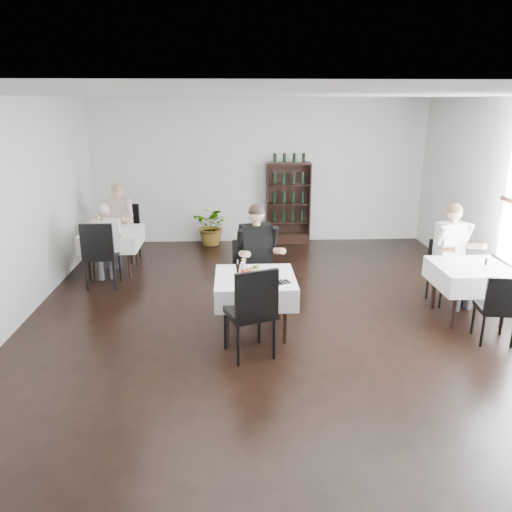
{
  "coord_description": "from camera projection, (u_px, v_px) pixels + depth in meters",
  "views": [
    {
      "loc": [
        -0.58,
        -6.05,
        2.94
      ],
      "look_at": [
        -0.28,
        0.2,
        0.98
      ],
      "focal_mm": 35.0,
      "sensor_mm": 36.0,
      "label": 1
    }
  ],
  "objects": [
    {
      "name": "main_table",
      "position": [
        255.0,
        287.0,
        6.47
      ],
      "size": [
        1.03,
        1.03,
        0.77
      ],
      "color": "black",
      "rests_on": "ground"
    },
    {
      "name": "right_chair_far",
      "position": [
        445.0,
        267.0,
        7.52
      ],
      "size": [
        0.49,
        0.5,
        0.95
      ],
      "color": "black",
      "rests_on": "ground"
    },
    {
      "name": "plate_far",
      "position": [
        253.0,
        270.0,
        6.62
      ],
      "size": [
        0.28,
        0.28,
        0.08
      ],
      "color": "white",
      "rests_on": "main_table"
    },
    {
      "name": "main_chair_far",
      "position": [
        249.0,
        273.0,
        7.1
      ],
      "size": [
        0.5,
        0.51,
        1.04
      ],
      "color": "black",
      "rests_on": "ground"
    },
    {
      "name": "diner_left_far",
      "position": [
        117.0,
        218.0,
        9.17
      ],
      "size": [
        0.63,
        0.67,
        1.5
      ],
      "color": "#45454D",
      "rests_on": "ground"
    },
    {
      "name": "left_chair_far",
      "position": [
        125.0,
        228.0,
        9.55
      ],
      "size": [
        0.57,
        0.57,
        1.05
      ],
      "color": "black",
      "rests_on": "ground"
    },
    {
      "name": "coke_bottle",
      "position": [
        243.0,
        269.0,
        6.4
      ],
      "size": [
        0.06,
        0.06,
        0.24
      ],
      "color": "silver",
      "rests_on": "main_table"
    },
    {
      "name": "diner_left_near",
      "position": [
        105.0,
        238.0,
        8.12
      ],
      "size": [
        0.6,
        0.64,
        1.39
      ],
      "color": "#45454D",
      "rests_on": "ground"
    },
    {
      "name": "napkin_cutlery",
      "position": [
        282.0,
        282.0,
        6.22
      ],
      "size": [
        0.23,
        0.21,
        0.02
      ],
      "color": "black",
      "rests_on": "main_table"
    },
    {
      "name": "right_table",
      "position": [
        470.0,
        276.0,
        6.9
      ],
      "size": [
        0.98,
        0.98,
        0.77
      ],
      "color": "black",
      "rests_on": "ground"
    },
    {
      "name": "wine_shelf",
      "position": [
        288.0,
        204.0,
        10.56
      ],
      "size": [
        0.9,
        0.28,
        1.75
      ],
      "color": "black",
      "rests_on": "ground"
    },
    {
      "name": "right_chair_near",
      "position": [
        498.0,
        305.0,
        6.16
      ],
      "size": [
        0.47,
        0.48,
        0.92
      ],
      "color": "black",
      "rests_on": "ground"
    },
    {
      "name": "main_chair_near",
      "position": [
        252.0,
        307.0,
        5.78
      ],
      "size": [
        0.66,
        0.67,
        1.14
      ],
      "color": "black",
      "rests_on": "ground"
    },
    {
      "name": "left_chair_near",
      "position": [
        100.0,
        251.0,
        8.0
      ],
      "size": [
        0.51,
        0.52,
        1.11
      ],
      "color": "black",
      "rests_on": "ground"
    },
    {
      "name": "plate_near",
      "position": [
        260.0,
        279.0,
        6.28
      ],
      "size": [
        0.36,
        0.36,
        0.09
      ],
      "color": "white",
      "rests_on": "main_table"
    },
    {
      "name": "diner_main",
      "position": [
        258.0,
        251.0,
        7.04
      ],
      "size": [
        0.65,
        0.69,
        1.57
      ],
      "color": "#45454D",
      "rests_on": "ground"
    },
    {
      "name": "potted_tree",
      "position": [
        212.0,
        226.0,
        10.51
      ],
      "size": [
        0.95,
        0.9,
        0.83
      ],
      "primitive_type": "imported",
      "rotation": [
        0.0,
        0.0,
        -0.43
      ],
      "color": "#255B1F",
      "rests_on": "ground"
    },
    {
      "name": "diner_right_far",
      "position": [
        454.0,
        247.0,
        7.34
      ],
      "size": [
        0.64,
        0.68,
        1.52
      ],
      "color": "#45454D",
      "rests_on": "ground"
    },
    {
      "name": "pilsner_lager",
      "position": [
        244.0,
        267.0,
        6.46
      ],
      "size": [
        0.06,
        0.06,
        0.27
      ],
      "color": "gold",
      "rests_on": "main_table"
    },
    {
      "name": "room_shell",
      "position": [
        279.0,
        221.0,
        6.22
      ],
      "size": [
        9.0,
        9.0,
        9.0
      ],
      "color": "black",
      "rests_on": "ground"
    },
    {
      "name": "pepper_mill",
      "position": [
        486.0,
        262.0,
        6.87
      ],
      "size": [
        0.05,
        0.05,
        0.09
      ],
      "primitive_type": "cylinder",
      "rotation": [
        0.0,
        0.0,
        0.37
      ],
      "color": "black",
      "rests_on": "right_table"
    },
    {
      "name": "left_table",
      "position": [
        112.0,
        239.0,
        8.75
      ],
      "size": [
        0.98,
        0.98,
        0.77
      ],
      "color": "black",
      "rests_on": "ground"
    },
    {
      "name": "pilsner_dark",
      "position": [
        238.0,
        271.0,
        6.29
      ],
      "size": [
        0.06,
        0.06,
        0.26
      ],
      "color": "black",
      "rests_on": "main_table"
    }
  ]
}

